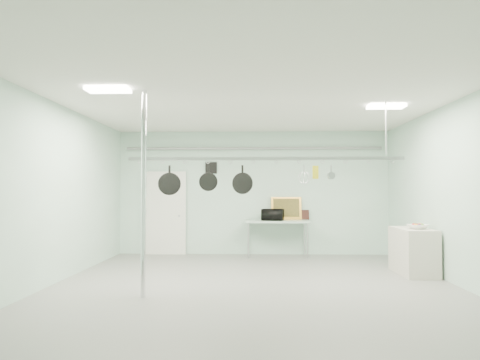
{
  "coord_description": "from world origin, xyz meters",
  "views": [
    {
      "loc": [
        -0.02,
        -7.15,
        1.62
      ],
      "look_at": [
        -0.26,
        1.0,
        1.85
      ],
      "focal_mm": 32.0,
      "sensor_mm": 36.0,
      "label": 1
    }
  ],
  "objects_px": {
    "skillet_right": "(242,180)",
    "coffee_canister": "(275,216)",
    "pot_rack": "(265,157)",
    "prep_table": "(277,223)",
    "microwave": "(273,215)",
    "side_cabinet": "(413,251)",
    "chrome_pole": "(144,193)",
    "skillet_left": "(169,180)",
    "fruit_bowl": "(418,227)",
    "skillet_mid": "(208,177)"
  },
  "relations": [
    {
      "from": "skillet_right",
      "to": "coffee_canister",
      "type": "bearing_deg",
      "value": 94.05
    },
    {
      "from": "pot_rack",
      "to": "coffee_canister",
      "type": "bearing_deg",
      "value": 83.97
    },
    {
      "from": "prep_table",
      "to": "microwave",
      "type": "height_order",
      "value": "microwave"
    },
    {
      "from": "side_cabinet",
      "to": "pot_rack",
      "type": "xyz_separation_m",
      "value": [
        -2.95,
        -1.1,
        1.78
      ]
    },
    {
      "from": "chrome_pole",
      "to": "skillet_left",
      "type": "bearing_deg",
      "value": 76.04
    },
    {
      "from": "pot_rack",
      "to": "chrome_pole",
      "type": "bearing_deg",
      "value": -154.65
    },
    {
      "from": "fruit_bowl",
      "to": "skillet_mid",
      "type": "distance_m",
      "value": 4.18
    },
    {
      "from": "side_cabinet",
      "to": "skillet_right",
      "type": "height_order",
      "value": "skillet_right"
    },
    {
      "from": "pot_rack",
      "to": "skillet_right",
      "type": "height_order",
      "value": "pot_rack"
    },
    {
      "from": "pot_rack",
      "to": "skillet_mid",
      "type": "bearing_deg",
      "value": 180.0
    },
    {
      "from": "pot_rack",
      "to": "fruit_bowl",
      "type": "xyz_separation_m",
      "value": [
        2.98,
        0.92,
        -1.28
      ]
    },
    {
      "from": "chrome_pole",
      "to": "fruit_bowl",
      "type": "xyz_separation_m",
      "value": [
        4.88,
        1.82,
        -0.65
      ]
    },
    {
      "from": "chrome_pole",
      "to": "side_cabinet",
      "type": "height_order",
      "value": "chrome_pole"
    },
    {
      "from": "side_cabinet",
      "to": "coffee_canister",
      "type": "distance_m",
      "value": 3.43
    },
    {
      "from": "side_cabinet",
      "to": "microwave",
      "type": "relative_size",
      "value": 2.31
    },
    {
      "from": "chrome_pole",
      "to": "skillet_right",
      "type": "bearing_deg",
      "value": 30.87
    },
    {
      "from": "side_cabinet",
      "to": "microwave",
      "type": "xyz_separation_m",
      "value": [
        -2.66,
        2.15,
        0.6
      ]
    },
    {
      "from": "chrome_pole",
      "to": "microwave",
      "type": "height_order",
      "value": "chrome_pole"
    },
    {
      "from": "microwave",
      "to": "skillet_right",
      "type": "height_order",
      "value": "skillet_right"
    },
    {
      "from": "chrome_pole",
      "to": "skillet_left",
      "type": "height_order",
      "value": "chrome_pole"
    },
    {
      "from": "pot_rack",
      "to": "skillet_right",
      "type": "bearing_deg",
      "value": 180.0
    },
    {
      "from": "fruit_bowl",
      "to": "microwave",
      "type": "bearing_deg",
      "value": 139.16
    },
    {
      "from": "coffee_canister",
      "to": "fruit_bowl",
      "type": "bearing_deg",
      "value": -41.71
    },
    {
      "from": "microwave",
      "to": "coffee_canister",
      "type": "height_order",
      "value": "microwave"
    },
    {
      "from": "side_cabinet",
      "to": "skillet_mid",
      "type": "distance_m",
      "value": 4.33
    },
    {
      "from": "side_cabinet",
      "to": "skillet_mid",
      "type": "relative_size",
      "value": 2.8
    },
    {
      "from": "prep_table",
      "to": "fruit_bowl",
      "type": "relative_size",
      "value": 4.33
    },
    {
      "from": "prep_table",
      "to": "skillet_left",
      "type": "relative_size",
      "value": 3.03
    },
    {
      "from": "chrome_pole",
      "to": "prep_table",
      "type": "height_order",
      "value": "chrome_pole"
    },
    {
      "from": "skillet_mid",
      "to": "chrome_pole",
      "type": "bearing_deg",
      "value": -138.61
    },
    {
      "from": "fruit_bowl",
      "to": "skillet_right",
      "type": "xyz_separation_m",
      "value": [
        -3.37,
        -0.92,
        0.89
      ]
    },
    {
      "from": "coffee_canister",
      "to": "side_cabinet",
      "type": "bearing_deg",
      "value": -39.77
    },
    {
      "from": "microwave",
      "to": "skillet_left",
      "type": "relative_size",
      "value": 0.98
    },
    {
      "from": "prep_table",
      "to": "skillet_mid",
      "type": "distance_m",
      "value": 3.73
    },
    {
      "from": "pot_rack",
      "to": "fruit_bowl",
      "type": "relative_size",
      "value": 12.99
    },
    {
      "from": "microwave",
      "to": "fruit_bowl",
      "type": "bearing_deg",
      "value": 153.92
    },
    {
      "from": "microwave",
      "to": "skillet_left",
      "type": "distance_m",
      "value": 3.87
    },
    {
      "from": "prep_table",
      "to": "pot_rack",
      "type": "distance_m",
      "value": 3.61
    },
    {
      "from": "prep_table",
      "to": "skillet_mid",
      "type": "relative_size",
      "value": 3.74
    },
    {
      "from": "skillet_left",
      "to": "skillet_right",
      "type": "bearing_deg",
      "value": -13.03
    },
    {
      "from": "chrome_pole",
      "to": "pot_rack",
      "type": "distance_m",
      "value": 2.19
    },
    {
      "from": "pot_rack",
      "to": "skillet_mid",
      "type": "height_order",
      "value": "pot_rack"
    },
    {
      "from": "side_cabinet",
      "to": "pot_rack",
      "type": "distance_m",
      "value": 3.62
    },
    {
      "from": "prep_table",
      "to": "skillet_left",
      "type": "height_order",
      "value": "skillet_left"
    },
    {
      "from": "microwave",
      "to": "coffee_canister",
      "type": "relative_size",
      "value": 2.46
    },
    {
      "from": "skillet_left",
      "to": "skillet_right",
      "type": "xyz_separation_m",
      "value": [
        1.28,
        0.0,
        0.01
      ]
    },
    {
      "from": "coffee_canister",
      "to": "skillet_mid",
      "type": "distance_m",
      "value": 3.63
    },
    {
      "from": "chrome_pole",
      "to": "side_cabinet",
      "type": "bearing_deg",
      "value": 22.41
    },
    {
      "from": "skillet_left",
      "to": "skillet_right",
      "type": "height_order",
      "value": "same"
    },
    {
      "from": "coffee_canister",
      "to": "skillet_mid",
      "type": "bearing_deg",
      "value": -112.25
    }
  ]
}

